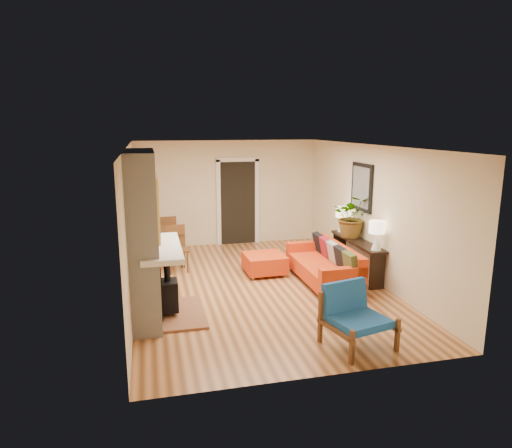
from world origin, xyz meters
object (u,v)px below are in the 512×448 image
at_px(sofa, 327,265).
at_px(dining_table, 167,236).
at_px(console_table, 357,247).
at_px(ottoman, 265,263).
at_px(houseplant, 353,216).
at_px(lamp_far, 343,216).
at_px(blue_chair, 353,312).
at_px(lamp_near, 377,232).

xyz_separation_m(sofa, dining_table, (-2.90, 1.97, 0.27)).
xyz_separation_m(dining_table, console_table, (3.65, -1.72, -0.04)).
xyz_separation_m(ottoman, houseplant, (1.77, -0.27, 0.93)).
height_order(dining_table, console_table, dining_table).
distance_m(ottoman, dining_table, 2.26).
bearing_deg(dining_table, console_table, -25.25).
bearing_deg(console_table, houseplant, 92.39).
relative_size(ottoman, lamp_far, 1.49).
height_order(sofa, blue_chair, blue_chair).
height_order(ottoman, lamp_far, lamp_far).
height_order(lamp_near, lamp_far, same).
height_order(console_table, lamp_near, lamp_near).
distance_m(blue_chair, houseplant, 3.32).
bearing_deg(lamp_far, dining_table, 165.16).
distance_m(dining_table, console_table, 4.03).
distance_m(console_table, lamp_near, 0.90).
height_order(sofa, lamp_far, lamp_far).
relative_size(sofa, ottoman, 2.49).
distance_m(dining_table, lamp_near, 4.43).
relative_size(console_table, lamp_far, 3.43).
distance_m(sofa, console_table, 0.82).
height_order(lamp_far, houseplant, houseplant).
relative_size(dining_table, lamp_near, 3.30).
distance_m(lamp_near, lamp_far, 1.51).
bearing_deg(ottoman, console_table, -16.03).
height_order(console_table, lamp_far, lamp_far).
distance_m(sofa, blue_chair, 2.54).
bearing_deg(console_table, dining_table, 154.75).
relative_size(lamp_far, houseplant, 0.62).
xyz_separation_m(console_table, lamp_far, (0.00, 0.75, 0.49)).
height_order(sofa, console_table, sofa).
relative_size(ottoman, dining_table, 0.45).
height_order(blue_chair, houseplant, houseplant).
height_order(sofa, dining_table, dining_table).
bearing_deg(lamp_near, blue_chair, -124.79).
height_order(sofa, houseplant, houseplant).
bearing_deg(ottoman, blue_chair, -82.55).
relative_size(blue_chair, console_table, 0.52).
distance_m(dining_table, houseplant, 3.96).
relative_size(ottoman, console_table, 0.44).
xyz_separation_m(blue_chair, houseplant, (1.35, 2.95, 0.71)).
bearing_deg(dining_table, lamp_far, -14.84).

